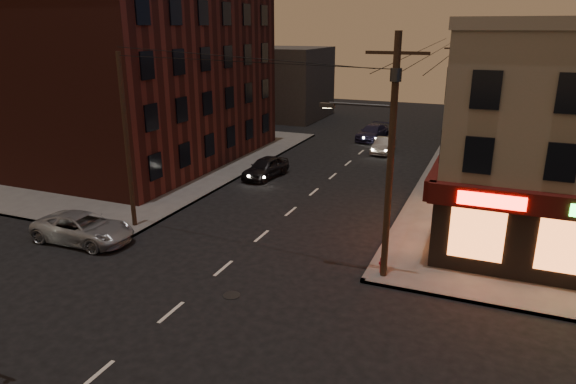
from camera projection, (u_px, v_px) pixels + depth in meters
The scene contains 14 objects.
ground at pixel (171, 312), 19.36m from camera, with size 120.00×120.00×0.00m, color black.
sidewalk_nw at pixel (122, 155), 42.59m from camera, with size 24.00×28.00×0.15m, color #514F4C.
brick_apartment at pixel (150, 76), 39.29m from camera, with size 12.00×20.00×13.00m, color #4A1D17.
bg_building_ne_a at pixel (541, 105), 46.61m from camera, with size 10.00×12.00×7.00m, color #3F3D3A.
bg_building_nw at pixel (285, 83), 59.79m from camera, with size 9.00×10.00×8.00m, color #3F3D3A.
bg_building_ne_b at pixel (515, 92), 59.80m from camera, with size 8.00×8.00×6.00m, color #3F3D3A.
utility_pole_main at pixel (388, 147), 20.26m from camera, with size 4.20×0.44×10.00m.
utility_pole_far at pixel (453, 96), 43.60m from camera, with size 0.26×0.26×9.00m, color #382619.
utility_pole_west at pixel (127, 143), 26.12m from camera, with size 0.24×0.24×9.00m, color #382619.
suv_cross at pixel (83, 228), 25.54m from camera, with size 2.39×5.18×1.44m, color gray.
sedan_near at pixel (266, 167), 36.42m from camera, with size 1.75×4.34×1.48m, color black.
sedan_mid at pixel (384, 145), 43.59m from camera, with size 1.36×3.91×1.29m, color gray.
sedan_far at pixel (372, 132), 48.62m from camera, with size 1.98×4.86×1.41m, color #1D1C38.
fire_hydrant at pixel (383, 264), 22.03m from camera, with size 0.34×0.34×0.75m.
Camera 1 is at (10.58, -14.04, 10.29)m, focal length 32.00 mm.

